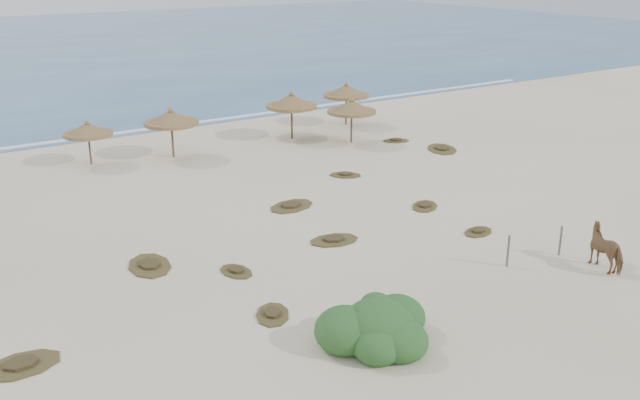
# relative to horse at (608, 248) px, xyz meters

# --- Properties ---
(ground) EXTENTS (160.00, 160.00, 0.00)m
(ground) POSITION_rel_horse_xyz_m (-6.25, 4.69, -0.80)
(ground) COLOR beige
(ground) RESTS_ON ground
(ocean) EXTENTS (200.00, 100.00, 0.01)m
(ocean) POSITION_rel_horse_xyz_m (-6.25, 79.69, -0.80)
(ocean) COLOR #294D7B
(ocean) RESTS_ON ground
(foam_line) EXTENTS (70.00, 0.60, 0.01)m
(foam_line) POSITION_rel_horse_xyz_m (-6.25, 30.69, -0.80)
(foam_line) COLOR white
(foam_line) RESTS_ON ground
(palapa_2) EXTENTS (3.57, 3.57, 2.53)m
(palapa_2) POSITION_rel_horse_xyz_m (-11.96, 24.46, 1.16)
(palapa_2) COLOR #4E3A28
(palapa_2) RESTS_ON ground
(palapa_3) EXTENTS (3.73, 3.73, 2.92)m
(palapa_3) POSITION_rel_horse_xyz_m (-7.53, 23.36, 1.47)
(palapa_3) COLOR #4E3A28
(palapa_3) RESTS_ON ground
(palapa_4) EXTENTS (3.45, 3.45, 2.84)m
(palapa_4) POSITION_rel_horse_xyz_m (2.99, 20.39, 1.41)
(palapa_4) COLOR #4E3A28
(palapa_4) RESTS_ON ground
(palapa_5) EXTENTS (4.06, 4.06, 3.03)m
(palapa_5) POSITION_rel_horse_xyz_m (0.42, 23.26, 1.55)
(palapa_5) COLOR #4E3A28
(palapa_5) RESTS_ON ground
(palapa_6) EXTENTS (3.30, 3.30, 2.94)m
(palapa_6) POSITION_rel_horse_xyz_m (5.53, 24.53, 1.48)
(palapa_6) COLOR #4E3A28
(palapa_6) RESTS_ON ground
(horse) EXTENTS (1.15, 2.01, 1.60)m
(horse) POSITION_rel_horse_xyz_m (0.00, 0.00, 0.00)
(horse) COLOR brown
(horse) RESTS_ON ground
(fence_post_near) EXTENTS (0.12, 0.12, 1.25)m
(fence_post_near) POSITION_rel_horse_xyz_m (-2.95, 2.14, -0.17)
(fence_post_near) COLOR #695F4E
(fence_post_near) RESTS_ON ground
(fence_post_far) EXTENTS (0.09, 0.09, 1.20)m
(fence_post_far) POSITION_rel_horse_xyz_m (-0.47, 1.75, -0.20)
(fence_post_far) COLOR #695F4E
(fence_post_far) RESTS_ON ground
(bush) EXTENTS (3.72, 3.27, 1.66)m
(bush) POSITION_rel_horse_xyz_m (-10.50, 0.38, -0.25)
(bush) COLOR #2F632A
(bush) RESTS_ON ground
(scrub_0) EXTENTS (2.30, 1.52, 0.16)m
(scrub_0) POSITION_rel_horse_xyz_m (-19.76, 5.00, -0.75)
(scrub_0) COLOR brown
(scrub_0) RESTS_ON ground
(scrub_1) EXTENTS (1.96, 2.64, 0.16)m
(scrub_1) POSITION_rel_horse_xyz_m (-14.21, 9.55, -0.75)
(scrub_1) COLOR brown
(scrub_1) RESTS_ON ground
(scrub_2) EXTENTS (1.19, 1.65, 0.16)m
(scrub_2) POSITION_rel_horse_xyz_m (-11.73, 7.28, -0.75)
(scrub_2) COLOR brown
(scrub_2) RESTS_ON ground
(scrub_3) EXTENTS (2.68, 2.09, 0.16)m
(scrub_3) POSITION_rel_horse_xyz_m (-6.29, 12.29, -0.75)
(scrub_3) COLOR brown
(scrub_3) RESTS_ON ground
(scrub_4) EXTENTS (2.08, 1.98, 0.16)m
(scrub_4) POSITION_rel_horse_xyz_m (-1.13, 8.86, -0.75)
(scrub_4) COLOR brown
(scrub_4) RESTS_ON ground
(scrub_5) EXTENTS (2.79, 3.12, 0.16)m
(scrub_5) POSITION_rel_horse_xyz_m (6.52, 15.99, -0.75)
(scrub_5) COLOR brown
(scrub_5) RESTS_ON ground
(scrub_7) EXTENTS (1.99, 1.93, 0.16)m
(scrub_7) POSITION_rel_horse_xyz_m (-1.37, 14.88, -0.75)
(scrub_7) COLOR brown
(scrub_7) RESTS_ON ground
(scrub_9) EXTENTS (2.30, 1.70, 0.16)m
(scrub_9) POSITION_rel_horse_xyz_m (-6.99, 7.78, -0.75)
(scrub_9) COLOR brown
(scrub_9) RESTS_ON ground
(scrub_10) EXTENTS (1.97, 1.70, 0.16)m
(scrub_10) POSITION_rel_horse_xyz_m (5.50, 19.08, -0.75)
(scrub_10) COLOR brown
(scrub_10) RESTS_ON ground
(scrub_11) EXTENTS (1.79, 2.01, 0.16)m
(scrub_11) POSITION_rel_horse_xyz_m (-12.26, 3.66, -0.75)
(scrub_11) COLOR brown
(scrub_11) RESTS_ON ground
(scrub_12) EXTENTS (1.71, 1.32, 0.16)m
(scrub_12) POSITION_rel_horse_xyz_m (-1.39, 5.17, -0.75)
(scrub_12) COLOR brown
(scrub_12) RESTS_ON ground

